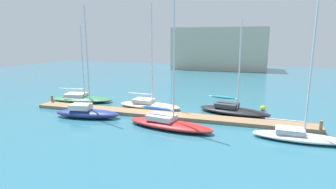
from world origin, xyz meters
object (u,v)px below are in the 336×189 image
Objects in this scene: sailboat_3 at (168,123)px; sailboat_5 at (298,135)px; sailboat_4 at (233,109)px; mooring_buoy_orange at (88,94)px; mooring_buoy_yellow at (263,108)px; sailboat_0 at (81,98)px; sailboat_1 at (87,112)px; harbor_building_distant at (220,49)px; sailboat_2 at (149,104)px.

sailboat_3 is 10.92m from sailboat_5.
sailboat_4 reaches higher than mooring_buoy_orange.
mooring_buoy_yellow is (-2.54, 9.08, -0.19)m from sailboat_5.
sailboat_0 is 0.87× the size of sailboat_1.
sailboat_1 is 0.98× the size of sailboat_5.
harbor_building_distant reaches higher than mooring_buoy_yellow.
mooring_buoy_yellow is (3.17, 2.43, -0.20)m from sailboat_4.
sailboat_3 is (14.15, -6.82, 0.08)m from sailboat_0.
mooring_buoy_yellow is at bearing -2.21° from mooring_buoy_orange.
sailboat_3 is 20.59× the size of mooring_buoy_orange.
mooring_buoy_orange is at bearing 114.72° from sailboat_1.
sailboat_3 reaches higher than sailboat_0.
sailboat_2 is at bearing -92.73° from harbor_building_distant.
sailboat_5 is (5.71, -6.65, -0.02)m from sailboat_4.
sailboat_3 is at bearing -12.91° from sailboat_1.
sailboat_1 is 7.39m from sailboat_2.
sailboat_2 is at bearing -13.41° from sailboat_0.
sailboat_4 is 20.88m from mooring_buoy_orange.
sailboat_0 is 0.84× the size of sailboat_5.
mooring_buoy_orange is at bearing 155.87° from sailboat_3.
sailboat_4 is at bearing 62.06° from sailboat_3.
sailboat_0 is 16.54× the size of mooring_buoy_orange.
sailboat_5 is 0.47× the size of harbor_building_distant.
sailboat_4 is 8.76m from sailboat_5.
sailboat_3 is at bearing -33.51° from mooring_buoy_orange.
sailboat_2 is 46.96m from harbor_building_distant.
sailboat_1 reaches higher than sailboat_4.
mooring_buoy_yellow is 0.02× the size of harbor_building_distant.
sailboat_2 is 1.18× the size of sailboat_4.
mooring_buoy_yellow is 1.01× the size of mooring_buoy_orange.
sailboat_2 reaches higher than mooring_buoy_yellow.
sailboat_4 is 16.99× the size of mooring_buoy_yellow.
mooring_buoy_orange is (-26.32, 10.00, -0.19)m from sailboat_5.
sailboat_0 is at bearing -173.77° from mooring_buoy_yellow.
sailboat_4 reaches higher than mooring_buoy_yellow.
sailboat_3 is at bearing -52.38° from sailboat_2.
harbor_building_distant is (6.93, 52.34, 4.89)m from sailboat_1.
sailboat_5 is (25.07, -6.62, 0.02)m from sailboat_0.
mooring_buoy_orange is at bearing 177.79° from mooring_buoy_yellow.
harbor_building_distant reaches higher than mooring_buoy_orange.
sailboat_1 is at bearing -179.11° from sailboat_5.
sailboat_3 is 18.47m from mooring_buoy_orange.
mooring_buoy_orange is at bearing 163.57° from sailboat_2.
harbor_building_distant is at bearing 64.57° from sailboat_0.
harbor_building_distant is at bearing 111.34° from sailboat_4.
sailboat_3 is 1.20× the size of sailboat_4.
sailboat_2 reaches higher than harbor_building_distant.
mooring_buoy_yellow is at bearing 17.50° from sailboat_1.
sailboat_1 is 20.11m from sailboat_5.
sailboat_5 is 19.35× the size of mooring_buoy_yellow.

